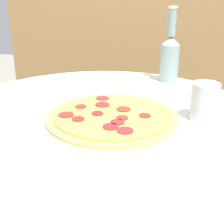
% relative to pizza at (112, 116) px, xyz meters
% --- Properties ---
extents(table, '(0.98, 0.98, 0.73)m').
position_rel_pizza_xyz_m(table, '(-0.04, 0.03, -0.18)').
color(table, silver).
rests_on(table, ground_plane).
extents(fence_panel, '(1.51, 0.04, 1.57)m').
position_rel_pizza_xyz_m(fence_panel, '(-0.04, 1.01, 0.05)').
color(fence_panel, olive).
rests_on(fence_panel, ground_plane).
extents(pizza, '(0.37, 0.37, 0.02)m').
position_rel_pizza_xyz_m(pizza, '(0.00, 0.00, 0.00)').
color(pizza, tan).
rests_on(pizza, table).
extents(beer_bottle, '(0.07, 0.07, 0.28)m').
position_rel_pizza_xyz_m(beer_bottle, '(0.15, 0.40, 0.09)').
color(beer_bottle, gray).
rests_on(beer_bottle, table).
extents(drinking_glass, '(0.08, 0.08, 0.10)m').
position_rel_pizza_xyz_m(drinking_glass, '(0.25, 0.04, 0.04)').
color(drinking_glass, '#ADBCC6').
rests_on(drinking_glass, table).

